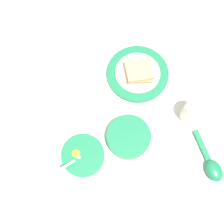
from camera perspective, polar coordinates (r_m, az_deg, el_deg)
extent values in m
plane|color=beige|center=(0.91, 3.38, 2.61)|extent=(3.00, 3.00, 0.00)
cylinder|color=#196B42|center=(0.85, -6.28, -9.43)|extent=(0.13, 0.13, 0.04)
cylinder|color=white|center=(0.84, -6.30, -9.40)|extent=(0.11, 0.11, 0.02)
ellipsoid|color=yellow|center=(0.83, -7.83, -8.93)|extent=(0.03, 0.03, 0.02)
cylinder|color=black|center=(0.83, -5.70, -9.95)|extent=(0.03, 0.03, 0.00)
ellipsoid|color=silver|center=(0.83, -7.17, -9.82)|extent=(0.03, 0.02, 0.01)
cube|color=silver|center=(0.81, -9.68, -11.30)|extent=(0.05, 0.04, 0.03)
cylinder|color=#196B42|center=(0.95, 5.57, 8.33)|extent=(0.22, 0.22, 0.02)
cylinder|color=white|center=(0.94, 5.62, 8.56)|extent=(0.16, 0.16, 0.00)
cube|color=tan|center=(0.93, 5.87, 8.81)|extent=(0.09, 0.09, 0.02)
cube|color=tan|center=(0.92, 5.88, 9.16)|extent=(0.10, 0.09, 0.02)
ellipsoid|color=#196B42|center=(0.90, 21.33, -11.79)|extent=(0.07, 0.08, 0.03)
cube|color=#196B42|center=(0.91, 18.98, -7.06)|extent=(0.05, 0.11, 0.01)
cylinder|color=#196B42|center=(0.85, 3.58, -5.45)|extent=(0.14, 0.14, 0.04)
cylinder|color=white|center=(0.84, 3.62, -5.27)|extent=(0.12, 0.12, 0.01)
cylinder|color=silver|center=(0.89, 17.28, 0.03)|extent=(0.07, 0.07, 0.09)
cylinder|color=#472B16|center=(0.86, 17.93, 0.77)|extent=(0.06, 0.06, 0.01)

